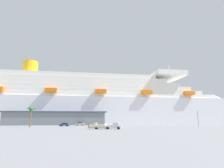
{
  "coord_description": "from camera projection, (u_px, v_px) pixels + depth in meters",
  "views": [
    {
      "loc": [
        -9.71,
        -79.73,
        3.57
      ],
      "look_at": [
        -1.39,
        33.87,
        25.54
      ],
      "focal_mm": 28.83,
      "sensor_mm": 36.0,
      "label": 1
    }
  ],
  "objects": [
    {
      "name": "parked_car_blue_suv",
      "position": [
        65.0,
        124.0,
        85.65
      ],
      "size": [
        4.8,
        2.66,
        1.58
      ],
      "color": "#264C99",
      "rests_on": "ground_plane"
    },
    {
      "name": "pickup_truck",
      "position": [
        114.0,
        126.0,
        62.22
      ],
      "size": [
        5.89,
        3.18,
        2.2
      ],
      "color": "silver",
      "rests_on": "ground_plane"
    },
    {
      "name": "ground_plane",
      "position": [
        115.0,
        125.0,
        107.47
      ],
      "size": [
        600.0,
        600.0,
        0.0
      ],
      "primitive_type": "plane",
      "color": "gray"
    },
    {
      "name": "terminal_building",
      "position": [
        58.0,
        118.0,
        110.04
      ],
      "size": [
        58.71,
        29.49,
        7.62
      ],
      "color": "slate",
      "rests_on": "ground_plane"
    },
    {
      "name": "street_lamp",
      "position": [
        198.0,
        115.0,
        84.9
      ],
      "size": [
        0.56,
        0.56,
        7.65
      ],
      "color": "slate",
      "rests_on": "ground_plane"
    },
    {
      "name": "small_boat_on_trailer",
      "position": [
        100.0,
        126.0,
        62.88
      ],
      "size": [
        8.06,
        3.45,
        2.15
      ],
      "color": "#595960",
      "rests_on": "ground_plane"
    },
    {
      "name": "cruise_ship",
      "position": [
        79.0,
        102.0,
        139.73
      ],
      "size": [
        287.03,
        50.57,
        52.06
      ],
      "color": "white",
      "rests_on": "ground_plane"
    },
    {
      "name": "parked_car_white_van",
      "position": [
        80.0,
        124.0,
        95.69
      ],
      "size": [
        4.41,
        2.28,
        1.58
      ],
      "color": "white",
      "rests_on": "ground_plane"
    },
    {
      "name": "palm_tree",
      "position": [
        31.0,
        111.0,
        76.24
      ],
      "size": [
        3.6,
        3.38,
        8.56
      ],
      "color": "brown",
      "rests_on": "ground_plane"
    }
  ]
}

